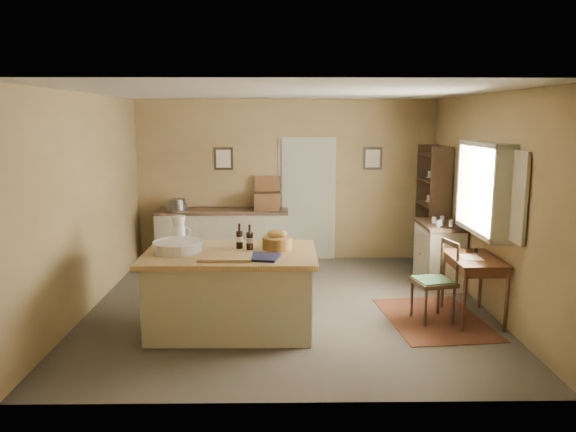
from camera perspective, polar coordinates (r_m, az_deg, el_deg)
name	(u,v)px	position (r m, az deg, el deg)	size (l,w,h in m)	color
ground	(288,306)	(7.33, 0.05, -9.10)	(5.00, 5.00, 0.00)	#50483D
wall_back	(286,180)	(9.49, -0.18, 3.63)	(5.00, 0.10, 2.70)	#9D8054
wall_front	(293,248)	(4.55, 0.53, -3.31)	(5.00, 0.10, 2.70)	#9D8054
wall_left	(88,203)	(7.41, -19.68, 1.26)	(0.10, 5.00, 2.70)	#9D8054
wall_right	(487,202)	(7.48, 19.59, 1.34)	(0.10, 5.00, 2.70)	#9D8054
ceiling	(289,92)	(6.94, 0.05, 12.48)	(5.00, 5.00, 0.00)	silver
door	(307,198)	(9.51, 1.93, 1.85)	(0.97, 0.06, 2.11)	#A7AB92
framed_prints	(298,159)	(9.44, 1.04, 5.85)	(2.82, 0.02, 0.38)	black
window	(488,188)	(7.24, 19.65, 2.67)	(0.25, 1.99, 1.12)	#B6AF93
work_island	(230,288)	(6.46, -5.89, -7.32)	(1.93, 1.27, 1.20)	#B6AF93
sideboard	(223,235)	(9.38, -6.60, -1.89)	(2.17, 0.61, 1.18)	#B6AF93
rug	(434,319)	(7.10, 14.62, -10.07)	(1.10, 1.60, 0.01)	#441F10
writing_desk	(474,265)	(7.04, 18.40, -4.76)	(0.56, 0.91, 0.82)	#371C0F
desk_chair	(433,282)	(6.90, 14.54, -6.53)	(0.44, 0.44, 0.95)	black
right_cabinet	(439,253)	(8.45, 15.07, -3.65)	(0.54, 0.97, 0.99)	#B6AF93
shelving_unit	(435,208)	(9.17, 14.74, 0.76)	(0.33, 0.89, 1.97)	black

